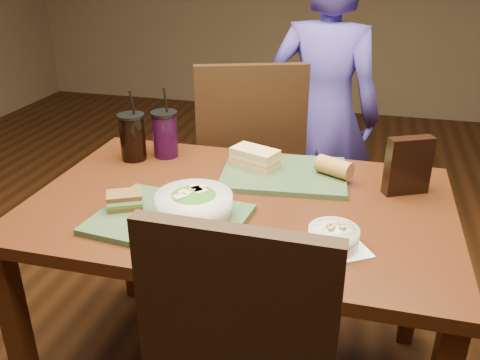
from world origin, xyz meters
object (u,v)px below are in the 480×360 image
sandwich_far (255,157)px  baguette_near (203,233)px  chair_far (257,164)px  diner (323,116)px  salad_bowl (194,203)px  chip_bag (408,166)px  cup_cola (133,137)px  cup_berry (165,134)px  sandwich_near (125,200)px  soup_bowl (333,237)px  baguette_far (334,167)px  tray_near (169,219)px  dining_table (240,225)px  tray_far (284,174)px

sandwich_far → baguette_near: bearing=-91.5°
chair_far → diner: diner is taller
salad_bowl → chip_bag: (0.59, 0.34, 0.04)m
baguette_near → cup_cola: cup_cola is taller
cup_berry → sandwich_near: bearing=-83.0°
soup_bowl → baguette_far: (-0.04, 0.43, 0.02)m
soup_bowl → baguette_far: baguette_far is taller
tray_near → sandwich_near: bearing=172.2°
cup_berry → chip_bag: size_ratio=1.42×
dining_table → salad_bowl: salad_bowl is taller
diner → salad_bowl: 1.18m
chair_far → chip_bag: chair_far is taller
tray_near → salad_bowl: 0.09m
baguette_near → cup_berry: size_ratio=0.43×
cup_cola → cup_berry: bearing=29.9°
sandwich_near → sandwich_far: sandwich_far is taller
soup_bowl → baguette_near: bearing=-164.1°
diner → soup_bowl: diner is taller
tray_near → cup_cola: cup_cola is taller
sandwich_near → cup_cola: (-0.16, 0.39, 0.05)m
soup_bowl → tray_far: bearing=116.3°
tray_far → sandwich_near: (-0.41, -0.38, 0.03)m
dining_table → baguette_far: baguette_far is taller
tray_near → chair_far: bearing=85.8°
sandwich_near → chair_far: bearing=76.0°
soup_bowl → chip_bag: 0.44m
dining_table → cup_berry: bearing=141.6°
diner → cup_berry: 0.88m
dining_table → tray_far: bearing=65.1°
dining_table → cup_berry: size_ratio=4.87×
salad_bowl → sandwich_near: size_ratio=1.81×
dining_table → baguette_far: (0.27, 0.22, 0.14)m
baguette_far → cup_berry: 0.64m
tray_far → chair_far: bearing=113.5°
diner → salad_bowl: diner is taller
salad_bowl → baguette_near: 0.16m
soup_bowl → cup_berry: bearing=143.8°
diner → cup_berry: (-0.52, -0.70, 0.10)m
dining_table → baguette_near: size_ratio=11.36×
baguette_far → cup_berry: size_ratio=0.46×
sandwich_far → baguette_far: 0.28m
chair_far → sandwich_near: size_ratio=8.62×
chair_far → baguette_near: 0.99m
tray_near → cup_berry: size_ratio=1.57×
chair_far → soup_bowl: chair_far is taller
diner → baguette_near: 1.30m
tray_far → baguette_near: bearing=-103.5°
tray_far → cup_berry: bearing=171.0°
chair_far → salad_bowl: chair_far is taller
baguette_far → cup_berry: cup_berry is taller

